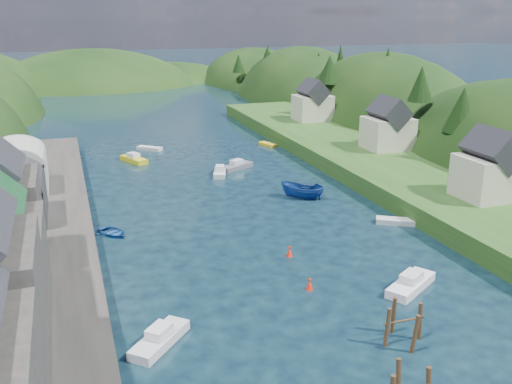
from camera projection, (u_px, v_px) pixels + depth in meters
name	position (u px, v px, depth m)	size (l,w,h in m)	color
ground	(209.00, 175.00, 85.50)	(600.00, 600.00, 0.00)	black
hillside_right	(382.00, 160.00, 124.07)	(36.00, 245.56, 48.00)	black
far_hills	(127.00, 113.00, 201.09)	(103.00, 68.00, 44.00)	black
hill_trees	(186.00, 90.00, 94.58)	(90.44, 147.88, 12.12)	black
quay_left	(30.00, 276.00, 50.78)	(12.00, 110.00, 2.00)	#2D2B28
boat_sheds	(13.00, 176.00, 66.02)	(7.00, 21.00, 7.50)	#2D2D30
terrace_right	(391.00, 170.00, 83.75)	(16.00, 120.00, 2.40)	#234719
right_bank_cottages	(381.00, 127.00, 90.79)	(9.00, 59.24, 8.41)	beige
piling_cluster_far	(404.00, 327.00, 41.99)	(3.38, 3.13, 3.65)	#382314
channel_buoy_near	(310.00, 284.00, 50.30)	(0.70, 0.70, 1.10)	red
channel_buoy_far	(289.00, 252.00, 57.16)	(0.70, 0.70, 1.10)	red
moored_boats	(260.00, 250.00, 57.13)	(36.14, 89.42, 2.34)	silver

